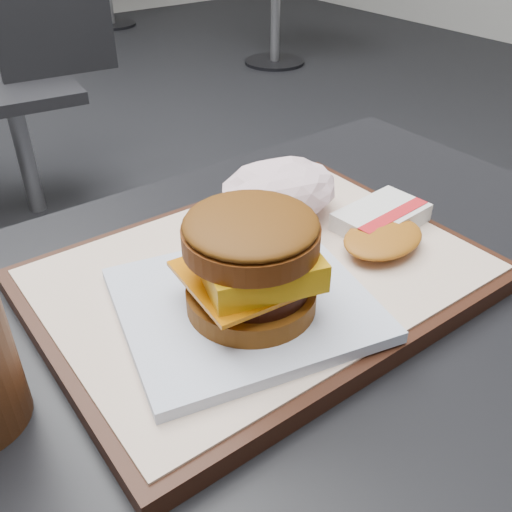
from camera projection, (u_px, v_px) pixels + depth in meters
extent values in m
cube|color=black|center=(295.00, 343.00, 0.48)|extent=(0.80, 0.60, 0.04)
cube|color=black|center=(262.00, 279.00, 0.51)|extent=(0.38, 0.28, 0.02)
cube|color=beige|center=(262.00, 269.00, 0.50)|extent=(0.36, 0.26, 0.00)
cube|color=white|center=(244.00, 303.00, 0.45)|extent=(0.22, 0.21, 0.01)
cylinder|color=brown|center=(251.00, 296.00, 0.44)|extent=(0.12, 0.12, 0.02)
cylinder|color=#331007|center=(253.00, 281.00, 0.43)|extent=(0.10, 0.10, 0.01)
cube|color=#CC6B06|center=(245.00, 274.00, 0.42)|extent=(0.10, 0.10, 0.00)
cube|color=#ECAE0E|center=(256.00, 260.00, 0.42)|extent=(0.10, 0.10, 0.02)
cylinder|color=brown|center=(251.00, 237.00, 0.41)|extent=(0.12, 0.12, 0.02)
ellipsoid|color=brown|center=(251.00, 223.00, 0.40)|extent=(0.12, 0.12, 0.02)
cube|color=silver|center=(381.00, 217.00, 0.56)|extent=(0.09, 0.06, 0.02)
cube|color=red|center=(394.00, 215.00, 0.54)|extent=(0.09, 0.02, 0.00)
ellipsoid|color=#BA701D|center=(383.00, 237.00, 0.52)|extent=(0.09, 0.07, 0.01)
cylinder|color=#9A9A9F|center=(26.00, 156.00, 2.07)|extent=(0.06, 0.06, 0.44)
cube|color=black|center=(9.00, 91.00, 1.93)|extent=(0.46, 0.46, 0.04)
cube|color=black|center=(51.00, 15.00, 1.90)|extent=(0.40, 0.08, 0.40)
cylinder|color=black|center=(275.00, 62.00, 3.84)|extent=(0.40, 0.40, 0.02)
cylinder|color=#A5A5AA|center=(276.00, 4.00, 3.64)|extent=(0.06, 0.06, 0.70)
cylinder|color=black|center=(112.00, 24.00, 4.77)|extent=(0.40, 0.40, 0.02)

